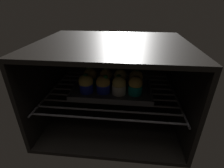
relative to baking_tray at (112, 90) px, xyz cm
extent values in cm
cube|color=black|center=(0.00, 0.38, -15.45)|extent=(59.00, 47.00, 1.50)
cube|color=black|center=(0.00, 0.38, 20.05)|extent=(59.00, 47.00, 1.50)
cube|color=black|center=(0.00, 23.13, 2.30)|extent=(59.00, 1.50, 34.00)
cube|color=black|center=(-28.75, 0.38, 2.30)|extent=(1.50, 47.00, 34.00)
cube|color=black|center=(28.75, 0.38, 2.30)|extent=(1.50, 47.00, 34.00)
cylinder|color=#4C494C|center=(0.00, -18.62, -1.10)|extent=(54.00, 0.80, 0.80)
cylinder|color=#4C494C|center=(0.00, -13.87, -1.10)|extent=(54.00, 0.80, 0.80)
cylinder|color=#4C494C|center=(0.00, -9.12, -1.10)|extent=(54.00, 0.80, 0.80)
cylinder|color=#4C494C|center=(0.00, -4.37, -1.10)|extent=(54.00, 0.80, 0.80)
cylinder|color=#4C494C|center=(0.00, 0.38, -1.10)|extent=(54.00, 0.80, 0.80)
cylinder|color=#4C494C|center=(0.00, 5.13, -1.10)|extent=(54.00, 0.80, 0.80)
cylinder|color=#4C494C|center=(0.00, 9.88, -1.10)|extent=(54.00, 0.80, 0.80)
cylinder|color=#4C494C|center=(0.00, 14.63, -1.10)|extent=(54.00, 0.80, 0.80)
cylinder|color=#4C494C|center=(0.00, 19.38, -1.10)|extent=(54.00, 0.80, 0.80)
cylinder|color=#4C494C|center=(-27.00, 0.38, -1.10)|extent=(0.80, 42.00, 0.80)
cylinder|color=#4C494C|center=(27.00, 0.38, -1.10)|extent=(0.80, 42.00, 0.80)
cube|color=#4C4C51|center=(0.00, 0.00, -0.10)|extent=(33.76, 20.32, 1.20)
cube|color=#4C4C51|center=(0.00, -9.76, 1.00)|extent=(33.76, 0.80, 1.00)
cube|color=#4C4C51|center=(0.00, 9.76, 1.00)|extent=(33.76, 0.80, 1.00)
cube|color=#4C4C51|center=(-16.48, 0.00, 1.00)|extent=(0.80, 20.32, 1.00)
cube|color=#4C4C51|center=(16.48, 0.00, 1.00)|extent=(0.80, 20.32, 1.00)
cylinder|color=#1928B7|center=(-10.40, -3.70, 2.48)|extent=(5.73, 5.73, 3.97)
sphere|color=gold|center=(-10.40, -3.70, 5.38)|extent=(6.05, 6.05, 6.05)
sphere|color=#19511E|center=(-10.40, -3.69, 7.77)|extent=(2.21, 2.21, 2.21)
cylinder|color=#1928B7|center=(-3.32, -3.00, 2.48)|extent=(5.73, 5.73, 3.97)
sphere|color=gold|center=(-3.32, -3.00, 5.05)|extent=(5.99, 5.99, 5.99)
sphere|color=#1E6023|center=(-2.26, -3.35, 7.49)|extent=(2.11, 2.11, 2.11)
cylinder|color=silver|center=(3.26, -3.52, 2.48)|extent=(5.73, 5.73, 3.97)
sphere|color=#DBBC60|center=(3.26, -3.52, 5.47)|extent=(5.53, 5.53, 5.53)
sphere|color=#19511E|center=(2.99, -2.76, 7.61)|extent=(2.16, 2.16, 2.16)
cylinder|color=#0C8C84|center=(9.86, -3.04, 2.48)|extent=(5.73, 5.73, 3.97)
sphere|color=gold|center=(9.86, -3.04, 5.53)|extent=(5.75, 5.75, 5.75)
cylinder|color=#0C8C84|center=(-10.07, 3.13, 2.48)|extent=(5.73, 5.73, 3.97)
sphere|color=gold|center=(-10.07, 3.13, 5.50)|extent=(5.91, 5.91, 5.91)
sphere|color=#28702D|center=(-10.51, 3.89, 7.93)|extent=(2.60, 2.60, 2.60)
cylinder|color=#1928B7|center=(-3.08, 3.66, 2.48)|extent=(5.73, 5.73, 3.97)
sphere|color=gold|center=(-3.08, 3.66, 5.56)|extent=(5.60, 5.60, 5.60)
sphere|color=#28702D|center=(-3.16, 4.18, 7.85)|extent=(2.25, 2.25, 2.25)
cylinder|color=#1928B7|center=(3.26, 3.59, 2.48)|extent=(5.73, 5.73, 3.97)
sphere|color=#DBBC60|center=(3.26, 3.59, 5.44)|extent=(5.70, 5.70, 5.70)
sphere|color=#28702D|center=(2.90, 4.71, 7.69)|extent=(2.15, 2.15, 2.15)
cylinder|color=#0C8C84|center=(10.18, 3.11, 2.48)|extent=(5.73, 5.73, 3.97)
sphere|color=gold|center=(10.18, 3.11, 5.21)|extent=(6.19, 6.19, 6.19)
sphere|color=#19511E|center=(10.32, 3.32, 7.71)|extent=(1.85, 1.85, 1.85)
camera|label=1|loc=(6.72, -63.35, 35.40)|focal=26.66mm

